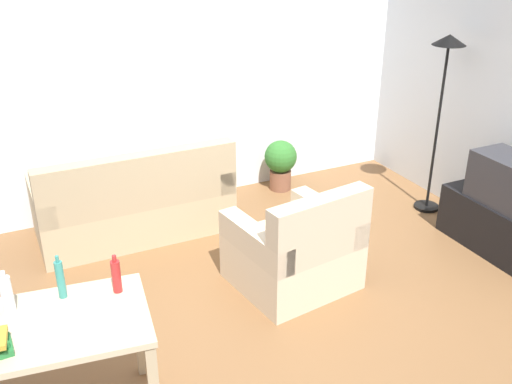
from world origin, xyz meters
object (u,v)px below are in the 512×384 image
at_px(bottle_clear, 7,295).
at_px(bottle_tall, 60,279).
at_px(potted_plant, 281,162).
at_px(armchair, 296,252).
at_px(desk, 42,340).
at_px(torchiere_lamp, 444,76).
at_px(tv, 508,180).
at_px(couch, 135,205).
at_px(tv_stand, 498,226).
at_px(bottle_red, 116,276).

xyz_separation_m(bottle_clear, bottle_tall, (0.30, 0.03, 0.00)).
bearing_deg(potted_plant, bottle_clear, -142.46).
distance_m(potted_plant, bottle_tall, 3.51).
bearing_deg(armchair, desk, 10.99).
height_order(desk, armchair, armchair).
bearing_deg(armchair, bottle_clear, 5.32).
xyz_separation_m(torchiere_lamp, bottle_tall, (-3.82, -1.14, -0.53)).
xyz_separation_m(tv, torchiere_lamp, (-0.00, 0.94, 0.71)).
relative_size(couch, torchiere_lamp, 1.00).
bearing_deg(armchair, bottle_tall, 6.61).
height_order(couch, armchair, same).
bearing_deg(bottle_clear, potted_plant, 37.54).
relative_size(tv, potted_plant, 1.05).
height_order(tv_stand, bottle_red, bottle_red).
height_order(desk, potted_plant, desk).
relative_size(potted_plant, bottle_red, 2.28).
relative_size(couch, potted_plant, 3.17).
relative_size(tv, bottle_red, 2.40).
bearing_deg(bottle_clear, bottle_tall, 4.88).
relative_size(tv, bottle_tall, 2.13).
relative_size(torchiere_lamp, potted_plant, 3.18).
bearing_deg(couch, bottle_tall, 64.63).
bearing_deg(armchair, potted_plant, -121.91).
xyz_separation_m(couch, armchair, (0.96, -1.44, 0.01)).
xyz_separation_m(tv, bottle_red, (-3.52, -0.28, 0.17)).
bearing_deg(torchiere_lamp, tv_stand, -90.00).
distance_m(armchair, bottle_tall, 2.01).
relative_size(tv_stand, tv, 1.83).
height_order(tv, potted_plant, tv).
relative_size(couch, bottle_red, 7.23).
distance_m(torchiere_lamp, bottle_tall, 4.02).
bearing_deg(tv, armchair, 81.51).
relative_size(tv_stand, armchair, 1.09).
xyz_separation_m(tv, potted_plant, (-1.18, 2.05, -0.37)).
bearing_deg(bottle_tall, tv, 2.89).
bearing_deg(desk, armchair, 26.34).
bearing_deg(bottle_clear, couch, 58.21).
xyz_separation_m(torchiere_lamp, bottle_red, (-3.52, -1.22, -0.54)).
distance_m(couch, bottle_red, 2.17).
relative_size(potted_plant, bottle_tall, 2.02).
bearing_deg(torchiere_lamp, potted_plant, 136.77).
relative_size(tv, armchair, 0.60).
height_order(couch, bottle_clear, bottle_clear).
distance_m(potted_plant, bottle_clear, 3.76).
relative_size(torchiere_lamp, bottle_tall, 6.42).
bearing_deg(tv_stand, bottle_clear, 93.03).
height_order(bottle_tall, bottle_red, bottle_tall).
height_order(tv_stand, tv, tv).
height_order(tv_stand, bottle_clear, bottle_clear).
bearing_deg(desk, bottle_clear, 132.17).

